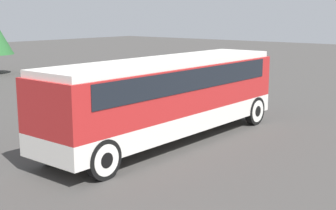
# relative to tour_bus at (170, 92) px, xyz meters

# --- Properties ---
(ground_plane) EXTENTS (120.00, 120.00, 0.00)m
(ground_plane) POSITION_rel_tour_bus_xyz_m (-0.10, 0.00, -1.86)
(ground_plane) COLOR #423F3D
(tour_bus) EXTENTS (10.82, 2.57, 3.06)m
(tour_bus) POSITION_rel_tour_bus_xyz_m (0.00, 0.00, 0.00)
(tour_bus) COLOR silver
(tour_bus) RESTS_ON ground_plane
(parked_car_near) EXTENTS (4.13, 1.81, 1.43)m
(parked_car_near) POSITION_rel_tour_bus_xyz_m (3.48, 4.87, -1.15)
(parked_car_near) COLOR #2D5638
(parked_car_near) RESTS_ON ground_plane
(parked_car_mid) EXTENTS (4.60, 1.82, 1.31)m
(parked_car_mid) POSITION_rel_tour_bus_xyz_m (2.73, 7.35, -1.20)
(parked_car_mid) COLOR silver
(parked_car_mid) RESTS_ON ground_plane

